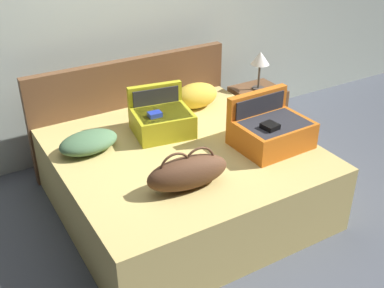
# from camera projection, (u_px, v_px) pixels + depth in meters

# --- Properties ---
(ground_plane) EXTENTS (12.00, 12.00, 0.00)m
(ground_plane) POSITION_uv_depth(u_px,v_px,m) (211.00, 234.00, 3.49)
(ground_plane) COLOR #4C515B
(back_wall) EXTENTS (8.00, 0.10, 2.60)m
(back_wall) POSITION_uv_depth(u_px,v_px,m) (111.00, 9.00, 4.09)
(back_wall) COLOR #B7C1B2
(back_wall) RESTS_ON ground
(bed) EXTENTS (1.80, 1.75, 0.53)m
(bed) POSITION_uv_depth(u_px,v_px,m) (183.00, 178.00, 3.66)
(bed) COLOR tan
(bed) RESTS_ON ground
(headboard) EXTENTS (1.84, 0.08, 0.95)m
(headboard) POSITION_uv_depth(u_px,v_px,m) (133.00, 110.00, 4.24)
(headboard) COLOR brown
(headboard) RESTS_ON ground
(hard_case_large) EXTENTS (0.54, 0.45, 0.37)m
(hard_case_large) POSITION_uv_depth(u_px,v_px,m) (271.00, 130.00, 3.51)
(hard_case_large) COLOR #D16619
(hard_case_large) RESTS_ON bed
(hard_case_medium) EXTENTS (0.50, 0.46, 0.34)m
(hard_case_medium) POSITION_uv_depth(u_px,v_px,m) (162.00, 119.00, 3.70)
(hard_case_medium) COLOR gold
(hard_case_medium) RESTS_ON bed
(duffel_bag) EXTENTS (0.57, 0.26, 0.28)m
(duffel_bag) POSITION_uv_depth(u_px,v_px,m) (188.00, 172.00, 3.03)
(duffel_bag) COLOR brown
(duffel_bag) RESTS_ON bed
(pillow_near_headboard) EXTENTS (0.47, 0.33, 0.14)m
(pillow_near_headboard) POSITION_uv_depth(u_px,v_px,m) (89.00, 142.00, 3.47)
(pillow_near_headboard) COLOR #4C724C
(pillow_near_headboard) RESTS_ON bed
(pillow_center_head) EXTENTS (0.40, 0.26, 0.21)m
(pillow_center_head) POSITION_uv_depth(u_px,v_px,m) (196.00, 96.00, 4.12)
(pillow_center_head) COLOR gold
(pillow_center_head) RESTS_ON bed
(nightstand) EXTENTS (0.44, 0.40, 0.53)m
(nightstand) POSITION_uv_depth(u_px,v_px,m) (256.00, 114.00, 4.65)
(nightstand) COLOR brown
(nightstand) RESTS_ON ground
(table_lamp) EXTENTS (0.17, 0.17, 0.37)m
(table_lamp) POSITION_uv_depth(u_px,v_px,m) (260.00, 60.00, 4.38)
(table_lamp) COLOR #3F3833
(table_lamp) RESTS_ON nightstand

